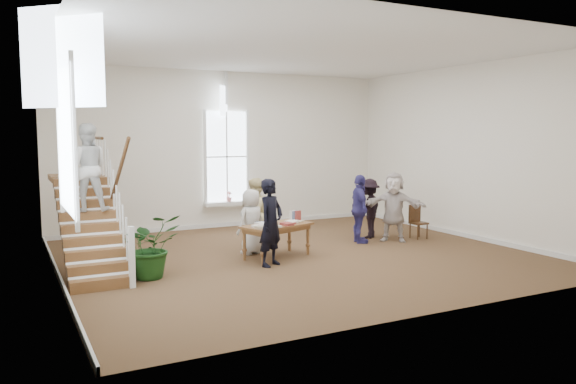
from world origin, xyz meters
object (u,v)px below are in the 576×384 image
elderly_woman (251,222)px  person_yellow (255,214)px  side_chair (417,220)px  police_officer (271,223)px  woman_cluster_a (360,209)px  woman_cluster_b (369,208)px  library_table (276,228)px  floor_plant (150,246)px  woman_cluster_c (394,207)px

elderly_woman → person_yellow: 0.59m
side_chair → elderly_woman: bearing=177.3°
police_officer → elderly_woman: bearing=55.0°
woman_cluster_a → woman_cluster_b: woman_cluster_a is taller
elderly_woman → side_chair: bearing=157.7°
police_officer → person_yellow: size_ratio=1.07×
woman_cluster_a → side_chair: 1.75m
library_table → person_yellow: (-0.03, 1.11, 0.18)m
person_yellow → woman_cluster_a: size_ratio=0.98×
woman_cluster_a → floor_plant: bearing=118.1°
side_chair → woman_cluster_b: bearing=150.8°
woman_cluster_a → woman_cluster_b: 0.75m
woman_cluster_a → library_table: bearing=119.7°
woman_cluster_a → woman_cluster_c: woman_cluster_c is taller
woman_cluster_a → woman_cluster_c: 0.92m
police_officer → floor_plant: size_ratio=1.48×
library_table → woman_cluster_b: woman_cluster_b is taller
woman_cluster_a → floor_plant: woman_cluster_a is taller
person_yellow → library_table: bearing=56.1°
floor_plant → woman_cluster_a: bearing=10.9°
woman_cluster_c → woman_cluster_a: bearing=-149.3°
police_officer → side_chair: police_officer is taller
police_officer → elderly_woman: size_ratio=1.22×
library_table → side_chair: 4.31m
woman_cluster_b → person_yellow: bearing=-33.8°
person_yellow → woman_cluster_c: size_ratio=0.96×
woman_cluster_b → side_chair: (1.10, -0.61, -0.30)m
woman_cluster_a → woman_cluster_c: (0.90, -0.20, 0.02)m
elderly_woman → woman_cluster_a: size_ratio=0.87×
elderly_woman → woman_cluster_b: woman_cluster_b is taller
person_yellow → woman_cluster_a: bearing=132.7°
woman_cluster_a → side_chair: (1.70, -0.16, -0.38)m
woman_cluster_c → side_chair: 0.89m
police_officer → elderly_woman: (0.10, 1.25, -0.16)m
library_table → woman_cluster_b: 3.35m
elderly_woman → side_chair: 4.62m
elderly_woman → woman_cluster_b: 3.54m
woman_cluster_b → woman_cluster_c: (0.30, -0.65, 0.10)m
woman_cluster_c → woman_cluster_b: bearing=158.0°
elderly_woman → woman_cluster_c: size_ratio=0.84×
woman_cluster_b → elderly_woman: bearing=-25.5°
floor_plant → elderly_woman: bearing=23.2°
police_officer → woman_cluster_c: (3.91, 1.01, -0.02)m
elderly_woman → woman_cluster_b: bearing=166.8°
person_yellow → woman_cluster_c: woman_cluster_c is taller
elderly_woman → side_chair: elderly_woman is taller
police_officer → woman_cluster_b: size_ratio=1.16×
library_table → side_chair: size_ratio=2.00×
library_table → person_yellow: bearing=73.6°
person_yellow → woman_cluster_b: bearing=142.8°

